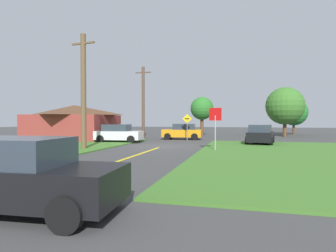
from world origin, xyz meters
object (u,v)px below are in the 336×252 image
Objects in this scene: stop_sign at (215,120)px; barn at (74,122)px; utility_pole_mid at (143,101)px; car_approaching_junction at (182,132)px; pine_tree_center at (294,112)px; oak_tree_right at (285,106)px; direction_sign at (187,124)px; parked_car_near_building at (118,133)px; car_behind_on_main_road at (26,176)px; oak_tree_left at (202,109)px; utility_pole_near at (83,91)px; car_on_crossroad at (260,135)px.

barn is (-15.13, 7.48, -0.21)m from stop_sign.
car_approaching_junction is at bearing -18.77° from utility_pole_mid.
barn is (-5.98, -4.42, -2.34)m from utility_pole_mid.
oak_tree_right is (-1.94, -5.59, 0.60)m from pine_tree_center.
car_approaching_junction is 1.61× the size of direction_sign.
pine_tree_center reaches higher than parked_car_near_building.
car_behind_on_main_road is at bearing -107.11° from oak_tree_right.
oak_tree_left reaches higher than barn.
utility_pole_near is (-4.50, -11.46, 3.19)m from car_approaching_junction.
oak_tree_right is (15.92, 6.36, -0.40)m from utility_pole_mid.
barn is at bearing 9.24° from car_approaching_junction.
utility_pole_near reaches higher than car_behind_on_main_road.
utility_pole_mid is (-9.15, 11.91, 2.13)m from stop_sign.
car_on_crossroad is 14.05m from utility_pole_mid.
car_on_crossroad is 1.59× the size of direction_sign.
parked_car_near_building is at bearing 103.35° from car_on_crossroad.
car_on_crossroad is (7.42, -4.24, 0.00)m from car_approaching_junction.
parked_car_near_building is 0.71× the size of oak_tree_right.
stop_sign is 16.88m from barn.
car_approaching_junction is 13.94m from oak_tree_right.
utility_pole_mid is 1.62× the size of pine_tree_center.
oak_tree_left is at bearing -101.36° from car_approaching_junction.
car_approaching_junction is 2.20m from direction_sign.
utility_pole_mid is at bearing -23.78° from car_approaching_junction.
car_approaching_junction is at bearing 42.78° from parked_car_near_building.
stop_sign is 0.47× the size of oak_tree_right.
car_behind_on_main_road and car_approaching_junction have the same top height.
stop_sign is 9.05m from direction_sign.
car_on_crossroad is at bearing -0.16° from parked_car_near_building.
utility_pole_near reaches higher than car_on_crossroad.
oak_tree_left is at bearing 36.12° from car_on_crossroad.
barn is (-12.23, 20.64, 0.97)m from car_behind_on_main_road.
car_approaching_junction is 18.94m from pine_tree_center.
stop_sign is at bearing 73.60° from car_behind_on_main_road.
parked_car_near_building is (-9.04, 4.98, -1.18)m from stop_sign.
barn reaches higher than parked_car_near_building.
stop_sign reaches higher than car_behind_on_main_road.
oak_tree_left is (5.42, 19.68, -0.50)m from utility_pole_near.
stop_sign is at bearing -79.73° from oak_tree_left.
oak_tree_right is 24.48m from barn.
car_approaching_junction and car_on_crossroad have the same top height.
stop_sign is 1.08× the size of direction_sign.
car_approaching_junction is at bearing -133.62° from pine_tree_center.
utility_pole_mid is at bearing 72.94° from car_on_crossroad.
car_on_crossroad is at bearing -105.53° from stop_sign.
utility_pole_near is at bearing -92.39° from parked_car_near_building.
stop_sign is 0.68× the size of car_on_crossroad.
utility_pole_near is 3.03× the size of direction_sign.
stop_sign is at bearing 107.58° from car_approaching_junction.
oak_tree_left is at bearing 62.12° from parked_car_near_building.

